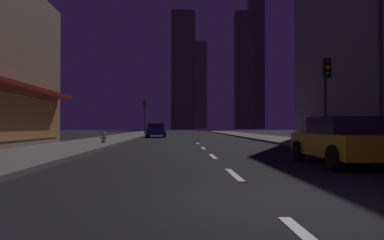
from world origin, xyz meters
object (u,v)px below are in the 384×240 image
(car_parked_far, at_px, (156,130))
(traffic_light_near_right, at_px, (326,82))
(fire_hydrant_far_left, at_px, (103,138))
(traffic_light_far_left, at_px, (145,110))
(street_lamp_right, at_px, (358,22))
(car_parked_near, at_px, (344,141))

(car_parked_far, xyz_separation_m, traffic_light_near_right, (9.10, -21.60, 2.45))
(fire_hydrant_far_left, height_order, traffic_light_near_right, traffic_light_near_right)
(car_parked_far, height_order, traffic_light_far_left, traffic_light_far_left)
(street_lamp_right, bearing_deg, traffic_light_far_left, 108.67)
(fire_hydrant_far_left, distance_m, street_lamp_right, 15.26)
(traffic_light_near_right, bearing_deg, fire_hydrant_far_left, 152.38)
(street_lamp_right, bearing_deg, fire_hydrant_far_left, 140.84)
(fire_hydrant_far_left, relative_size, traffic_light_near_right, 0.16)
(car_parked_near, xyz_separation_m, street_lamp_right, (1.78, 2.53, 4.33))
(car_parked_far, bearing_deg, traffic_light_far_left, 104.43)
(street_lamp_right, bearing_deg, car_parked_far, 109.89)
(car_parked_near, bearing_deg, fire_hydrant_far_left, 129.04)
(fire_hydrant_far_left, distance_m, traffic_light_far_left, 23.18)
(car_parked_far, distance_m, traffic_light_far_left, 8.01)
(fire_hydrant_far_left, distance_m, traffic_light_near_right, 13.15)
(fire_hydrant_far_left, relative_size, street_lamp_right, 0.10)
(traffic_light_near_right, relative_size, street_lamp_right, 0.64)
(car_parked_near, distance_m, car_parked_far, 28.28)
(traffic_light_far_left, bearing_deg, car_parked_near, -75.32)
(car_parked_near, relative_size, fire_hydrant_far_left, 6.48)
(traffic_light_far_left, height_order, street_lamp_right, street_lamp_right)
(car_parked_far, bearing_deg, car_parked_near, -75.25)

